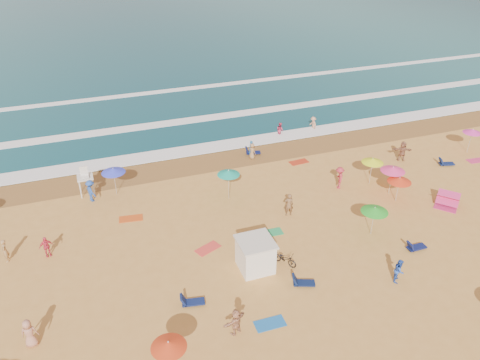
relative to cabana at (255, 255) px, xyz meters
name	(u,v)px	position (x,y,z in m)	size (l,w,h in m)	color
ground	(264,241)	(1.56, 2.31, -1.00)	(220.00, 220.00, 0.00)	gold
ocean	(117,14)	(1.56, 86.31, -1.00)	(220.00, 140.00, 0.18)	#0C4756
wet_sand	(212,161)	(1.56, 14.81, -0.99)	(220.00, 220.00, 0.00)	olive
surf_foam	(188,123)	(1.56, 23.63, -0.90)	(200.00, 18.70, 0.05)	white
cabana	(255,255)	(0.00, 0.00, 0.00)	(2.00, 2.00, 2.00)	white
cabana_roof	(256,242)	(0.00, 0.00, 1.06)	(2.20, 2.20, 0.12)	silver
bicycle	(285,259)	(1.90, -0.30, -0.56)	(0.59, 1.68, 0.89)	black
lifeguard_stand	(86,183)	(-9.35, 12.72, 0.05)	(1.20, 1.20, 2.10)	white
beach_umbrellas	(343,206)	(7.06, 1.65, 1.11)	(52.42, 23.80, 0.79)	#12956E
loungers	(314,255)	(4.00, -0.31, -0.83)	(53.89, 26.72, 0.34)	#0E1848
towels	(244,251)	(-0.09, 1.82, -0.98)	(48.70, 23.28, 0.03)	#CE1941
popup_tents	(478,175)	(21.35, 3.97, -0.40)	(12.06, 6.38, 1.20)	#CD2D6F
beachgoers	(238,197)	(1.37, 7.13, -0.20)	(39.53, 26.34, 2.13)	#254EAF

